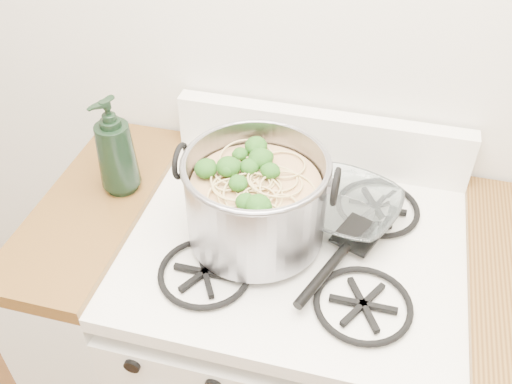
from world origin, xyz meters
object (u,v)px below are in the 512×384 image
spatula (358,232)px  bottle (115,146)px  glass_bowl (345,213)px  stock_pot (256,201)px  gas_range (288,357)px

spatula → bottle: bottle is taller
glass_bowl → bottle: 0.57m
stock_pot → glass_bowl: bearing=28.5°
gas_range → spatula: (0.14, 0.04, 0.50)m
bottle → spatula: bearing=21.5°
spatula → bottle: (-0.59, 0.03, 0.11)m
bottle → gas_range: bearing=16.2°
glass_bowl → bottle: bottle is taller
glass_bowl → gas_range: bearing=-137.1°
stock_pot → gas_range: bearing=7.3°
gas_range → spatula: size_ratio=2.98×
spatula → glass_bowl: glass_bowl is taller
gas_range → bottle: bottle is taller
stock_pot → spatula: bearing=11.9°
stock_pot → bottle: size_ratio=1.35×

